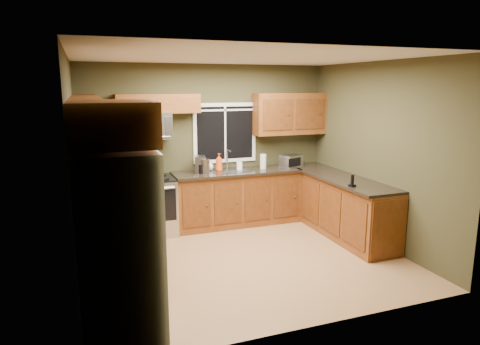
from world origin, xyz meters
TOP-DOWN VIEW (x-y plane):
  - floor at (0.00, 0.00)m, footprint 4.20×4.20m
  - ceiling at (0.00, 0.00)m, footprint 4.20×4.20m
  - back_wall at (0.00, 1.80)m, footprint 4.20×0.00m
  - front_wall at (0.00, -1.80)m, footprint 4.20×0.00m
  - left_wall at (-2.10, 0.00)m, footprint 0.00×3.60m
  - right_wall at (2.10, 0.00)m, footprint 0.00×3.60m
  - window at (0.30, 1.78)m, footprint 1.12×0.03m
  - base_cabinets_left at (-1.80, 0.48)m, footprint 0.60×2.65m
  - countertop_left at (-1.78, 0.48)m, footprint 0.65×2.65m
  - base_cabinets_back at (0.42, 1.50)m, footprint 2.17×0.60m
  - countertop_back at (0.42, 1.48)m, footprint 2.17×0.65m
  - base_cabinets_peninsula at (1.80, 0.54)m, footprint 0.60×2.52m
  - countertop_peninsula at (1.78, 0.55)m, footprint 0.65×2.50m
  - upper_cabinets_left at (-1.94, 0.48)m, footprint 0.33×2.65m
  - upper_cabinets_back_left at (-0.85, 1.64)m, footprint 1.30×0.33m
  - upper_cabinets_back_right at (1.45, 1.64)m, footprint 1.30×0.33m
  - upper_cabinet_over_fridge at (-1.74, -1.30)m, footprint 0.72×0.90m
  - refrigerator at (-1.74, -1.30)m, footprint 0.74×0.90m
  - range at (-1.05, 1.47)m, footprint 0.76×0.69m
  - microwave at (-1.05, 1.61)m, footprint 0.76×0.41m
  - sink at (0.30, 1.49)m, footprint 0.60×0.42m
  - toaster_oven at (1.41, 1.45)m, footprint 0.42×0.38m
  - coffee_maker at (-0.22, 1.53)m, footprint 0.21×0.26m
  - kettle at (-0.15, 1.47)m, footprint 0.21×0.21m
  - paper_towel_roll at (0.90, 1.50)m, footprint 0.11×0.11m
  - soap_bottle_a at (0.12, 1.57)m, footprint 0.15×0.15m
  - soap_bottle_b at (0.48, 1.56)m, footprint 0.10×0.10m
  - soap_bottle_c at (0.00, 1.70)m, footprint 0.13×0.13m
  - cordless_phone at (1.55, -0.18)m, footprint 0.09×0.09m

SIDE VIEW (x-z plane):
  - floor at x=0.00m, z-range 0.00..0.00m
  - base_cabinets_peninsula at x=1.80m, z-range 0.00..0.90m
  - base_cabinets_left at x=-1.80m, z-range 0.00..0.90m
  - base_cabinets_back at x=0.42m, z-range 0.00..0.90m
  - range at x=-1.05m, z-range 0.00..0.94m
  - refrigerator at x=-1.74m, z-range 0.00..1.80m
  - countertop_left at x=-1.78m, z-range 0.90..0.94m
  - countertop_back at x=0.42m, z-range 0.90..0.94m
  - countertop_peninsula at x=1.78m, z-range 0.90..0.94m
  - sink at x=0.30m, z-range 0.77..1.13m
  - cordless_phone at x=1.55m, z-range 0.90..1.08m
  - soap_bottle_c at x=0.00m, z-range 0.94..1.10m
  - soap_bottle_b at x=0.48m, z-range 0.94..1.13m
  - toaster_oven at x=1.41m, z-range 0.94..1.16m
  - paper_towel_roll at x=0.90m, z-range 0.93..1.20m
  - kettle at x=-0.15m, z-range 0.93..1.21m
  - coffee_maker at x=-0.22m, z-range 0.93..1.21m
  - soap_bottle_a at x=0.12m, z-range 0.94..1.24m
  - back_wall at x=0.00m, z-range -0.75..3.45m
  - front_wall at x=0.00m, z-range -0.75..3.45m
  - left_wall at x=-2.10m, z-range -0.45..3.15m
  - right_wall at x=2.10m, z-range -0.45..3.15m
  - window at x=0.30m, z-range 1.04..2.06m
  - microwave at x=-1.05m, z-range 1.52..1.94m
  - upper_cabinets_left at x=-1.94m, z-range 1.50..2.22m
  - upper_cabinets_back_right at x=1.45m, z-range 1.50..2.22m
  - upper_cabinet_over_fridge at x=-1.74m, z-range 1.84..2.22m
  - upper_cabinets_back_left at x=-0.85m, z-range 1.92..2.22m
  - ceiling at x=0.00m, z-range 2.70..2.70m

